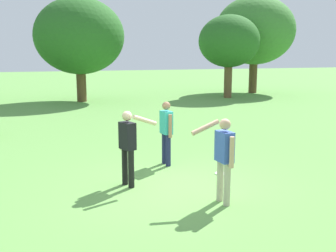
{
  "coord_description": "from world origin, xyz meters",
  "views": [
    {
      "loc": [
        -2.73,
        -7.52,
        2.82
      ],
      "look_at": [
        0.6,
        1.76,
        1.0
      ],
      "focal_mm": 41.84,
      "sensor_mm": 36.0,
      "label": 1
    }
  ],
  "objects": [
    {
      "name": "ground_plane",
      "position": [
        0.0,
        0.0,
        0.0
      ],
      "size": [
        120.0,
        120.0,
        0.0
      ],
      "primitive_type": "plane",
      "color": "#609947"
    },
    {
      "name": "person_bystander",
      "position": [
        -0.79,
        0.41,
        0.96
      ],
      "size": [
        0.79,
        0.59,
        1.64
      ],
      "color": "black",
      "rests_on": "ground"
    },
    {
      "name": "person_catcher",
      "position": [
        0.66,
        -1.17,
        0.96
      ],
      "size": [
        0.69,
        0.61,
        1.64
      ],
      "color": "#B7AD93",
      "rests_on": "ground"
    },
    {
      "name": "tree_back_left",
      "position": [
        9.61,
        15.28,
        3.6
      ],
      "size": [
        3.92,
        3.92,
        5.29
      ],
      "color": "brown",
      "rests_on": "ground"
    },
    {
      "name": "tree_back_right",
      "position": [
        12.88,
        17.53,
        4.46
      ],
      "size": [
        5.69,
        5.69,
        6.9
      ],
      "color": "brown",
      "rests_on": "ground"
    },
    {
      "name": "tree_slender_mid",
      "position": [
        0.31,
        16.29,
        3.83
      ],
      "size": [
        5.23,
        5.23,
        6.07
      ],
      "color": "brown",
      "rests_on": "ground"
    },
    {
      "name": "person_thrower",
      "position": [
        0.52,
        1.68,
        0.94
      ],
      "size": [
        0.24,
        0.61,
        1.64
      ],
      "color": "#1E234C",
      "rests_on": "ground"
    },
    {
      "name": "frisbee",
      "position": [
        1.48,
        0.49,
        0.01
      ],
      "size": [
        0.27,
        0.27,
        0.03
      ],
      "primitive_type": "cylinder",
      "color": "white",
      "rests_on": "ground"
    }
  ]
}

